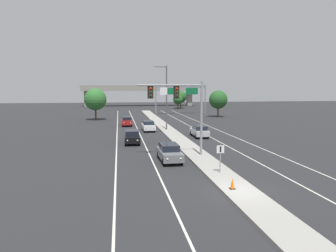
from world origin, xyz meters
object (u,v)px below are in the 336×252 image
object	(u,v)px
car_oncoming_grey	(169,152)
car_oncoming_red	(127,121)
street_lamp_median	(165,94)
car_oncoming_black	(132,137)
car_oncoming_white	(148,126)
tree_far_right_c	(218,100)
tree_far_left_b	(95,99)
highway_sign_gantry	(181,90)
tree_far_right_a	(181,97)
median_sign_post	(220,154)
tree_far_right_b	(178,100)
car_receding_silver	(199,131)
overhead_signal_mast	(182,103)
traffic_cone_median_nose	(232,184)

from	to	relation	value
car_oncoming_grey	car_oncoming_red	world-z (taller)	same
street_lamp_median	car_oncoming_black	xyz separation A→B (m)	(-5.65, -10.81, -4.97)
car_oncoming_white	tree_far_right_c	xyz separation A→B (m)	(18.23, 21.30, 3.20)
car_oncoming_black	tree_far_left_b	xyz separation A→B (m)	(-6.37, 29.18, 3.51)
car_oncoming_black	car_oncoming_red	size ratio (longest dim) A/B	1.01
highway_sign_gantry	tree_far_right_a	world-z (taller)	highway_sign_gantry
highway_sign_gantry	tree_far_right_c	distance (m)	12.11
tree_far_right_c	median_sign_post	bearing A→B (deg)	-107.76
car_oncoming_red	highway_sign_gantry	distance (m)	28.13
car_oncoming_grey	tree_far_right_b	size ratio (longest dim) A/B	0.97
street_lamp_median	highway_sign_gantry	size ratio (longest dim) A/B	0.75
median_sign_post	tree_far_right_b	world-z (taller)	tree_far_right_b
median_sign_post	street_lamp_median	bearing A→B (deg)	91.09
median_sign_post	tree_far_left_b	size ratio (longest dim) A/B	0.33
car_oncoming_black	tree_far_right_a	world-z (taller)	tree_far_right_a
car_oncoming_red	car_oncoming_black	bearing A→B (deg)	-89.47
median_sign_post	car_oncoming_red	bearing A→B (deg)	100.76
tree_far_right_b	tree_far_right_a	bearing A→B (deg)	64.99
car_oncoming_grey	car_receding_silver	size ratio (longest dim) A/B	1.00
car_oncoming_black	tree_far_left_b	world-z (taller)	tree_far_left_b
car_oncoming_black	car_oncoming_white	distance (m)	11.11
tree_far_left_b	tree_far_right_b	size ratio (longest dim) A/B	1.43
tree_far_right_b	overhead_signal_mast	bearing A→B (deg)	-100.46
tree_far_right_a	tree_far_right_b	xyz separation A→B (m)	(-1.62, -3.47, -0.74)
car_oncoming_black	tree_far_right_a	xyz separation A→B (m)	(18.92, 64.92, 2.93)
traffic_cone_median_nose	tree_far_right_b	bearing A→B (deg)	81.78
traffic_cone_median_nose	tree_far_right_c	bearing A→B (deg)	73.06
tree_far_right_a	car_oncoming_red	bearing A→B (deg)	-112.24
traffic_cone_median_nose	tree_far_right_a	world-z (taller)	tree_far_right_a
overhead_signal_mast	traffic_cone_median_nose	world-z (taller)	overhead_signal_mast
street_lamp_median	tree_far_right_c	size ratio (longest dim) A/B	1.62
median_sign_post	car_receding_silver	world-z (taller)	median_sign_post
car_oncoming_white	car_receding_silver	xyz separation A→B (m)	(6.36, -7.15, 0.00)
overhead_signal_mast	tree_far_right_c	bearing A→B (deg)	67.43
car_oncoming_grey	car_oncoming_white	distance (m)	20.66
street_lamp_median	car_oncoming_red	bearing A→B (deg)	128.14
tree_far_right_c	car_oncoming_grey	bearing A→B (deg)	-113.47
highway_sign_gantry	traffic_cone_median_nose	bearing A→B (deg)	-98.10
street_lamp_median	highway_sign_gantry	world-z (taller)	street_lamp_median
tree_far_right_b	tree_far_right_c	xyz separation A→B (m)	(3.90, -29.45, 1.00)
car_oncoming_grey	traffic_cone_median_nose	size ratio (longest dim) A/B	6.08
street_lamp_median	traffic_cone_median_nose	size ratio (longest dim) A/B	13.51
car_oncoming_black	traffic_cone_median_nose	distance (m)	19.76
car_oncoming_white	car_receding_silver	distance (m)	9.57
median_sign_post	highway_sign_gantry	distance (m)	57.50
traffic_cone_median_nose	tree_far_left_b	xyz separation A→B (m)	(-12.06, 48.10, 3.83)
overhead_signal_mast	car_oncoming_white	size ratio (longest dim) A/B	1.60
street_lamp_median	tree_far_right_b	distance (m)	52.04
car_oncoming_red	tree_far_right_a	distance (m)	50.53
street_lamp_median	tree_far_left_b	xyz separation A→B (m)	(-12.02, 18.37, -1.46)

